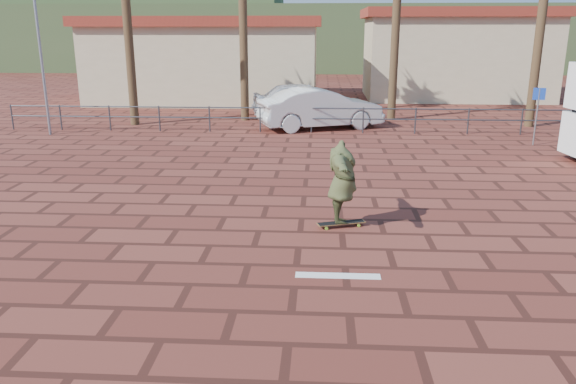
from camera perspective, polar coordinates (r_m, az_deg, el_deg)
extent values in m
plane|color=brown|center=(10.48, 1.07, -5.67)|extent=(120.00, 120.00, 0.00)
cube|color=white|center=(9.37, 5.09, -8.47)|extent=(1.40, 0.22, 0.01)
cylinder|color=#47494F|center=(25.23, -26.23, 6.84)|extent=(0.06, 0.06, 1.00)
cylinder|color=#47494F|center=(24.31, -22.09, 7.02)|extent=(0.06, 0.06, 1.00)
cylinder|color=#47494F|center=(23.52, -17.65, 7.18)|extent=(0.06, 0.06, 1.00)
cylinder|color=#47494F|center=(22.88, -12.93, 7.29)|extent=(0.06, 0.06, 1.00)
cylinder|color=#47494F|center=(22.41, -7.98, 7.36)|extent=(0.06, 0.06, 1.00)
cylinder|color=#47494F|center=(22.11, -2.84, 7.38)|extent=(0.06, 0.06, 1.00)
cylinder|color=#47494F|center=(21.98, 2.39, 7.33)|extent=(0.06, 0.06, 1.00)
cylinder|color=#47494F|center=(22.04, 7.64, 7.23)|extent=(0.06, 0.06, 1.00)
cylinder|color=#47494F|center=(22.27, 12.81, 7.06)|extent=(0.06, 0.06, 1.00)
cylinder|color=#47494F|center=(22.68, 17.84, 6.85)|extent=(0.06, 0.06, 1.00)
cylinder|color=#47494F|center=(23.26, 22.64, 6.60)|extent=(0.06, 0.06, 1.00)
cylinder|color=#47494F|center=(23.99, 27.18, 6.31)|extent=(0.06, 0.06, 1.00)
cylinder|color=#47494F|center=(21.91, 2.40, 8.50)|extent=(24.00, 0.05, 0.05)
cylinder|color=#47494F|center=(21.97, 2.39, 7.46)|extent=(24.00, 0.05, 0.05)
cylinder|color=gray|center=(23.17, -24.10, 15.14)|extent=(0.10, 0.10, 8.00)
cylinder|color=brown|center=(24.52, -15.88, 14.72)|extent=(0.36, 0.36, 7.00)
cylinder|color=brown|center=(24.94, -4.58, 16.66)|extent=(0.36, 0.36, 8.20)
cylinder|color=brown|center=(25.41, 10.80, 14.51)|extent=(0.36, 0.36, 6.50)
cylinder|color=brown|center=(25.23, 24.25, 14.88)|extent=(0.36, 0.36, 7.80)
cube|color=beige|center=(32.40, -8.16, 12.74)|extent=(12.00, 7.00, 4.00)
cube|color=maroon|center=(32.35, -8.32, 16.72)|extent=(12.60, 7.60, 0.50)
cube|color=beige|center=(34.60, 16.55, 12.88)|extent=(10.00, 6.00, 4.50)
cube|color=maroon|center=(34.57, 16.90, 17.01)|extent=(10.60, 6.60, 0.50)
cube|color=#384C28|center=(59.72, 3.16, 15.39)|extent=(70.00, 18.00, 6.00)
cube|color=#384C28|center=(69.42, -16.02, 15.76)|extent=(35.00, 14.00, 8.00)
cube|color=olive|center=(11.56, 5.42, -3.14)|extent=(1.03, 0.52, 0.02)
cube|color=black|center=(11.56, 5.42, -3.09)|extent=(0.99, 0.49, 0.00)
cube|color=silver|center=(11.46, 3.78, -3.42)|extent=(0.10, 0.17, 0.03)
cube|color=silver|center=(11.69, 7.02, -3.11)|extent=(0.10, 0.17, 0.03)
cylinder|color=#97D42D|center=(11.38, 3.93, -3.71)|extent=(0.07, 0.05, 0.06)
cylinder|color=#97D42D|center=(11.56, 3.62, -3.38)|extent=(0.07, 0.05, 0.06)
cylinder|color=#97D42D|center=(11.61, 7.20, -3.40)|extent=(0.07, 0.05, 0.06)
cylinder|color=#97D42D|center=(11.79, 6.84, -3.08)|extent=(0.07, 0.05, 0.06)
imported|color=#444A27|center=(11.30, 5.54, 1.01)|extent=(0.72, 2.14, 1.71)
imported|color=silver|center=(25.91, 1.62, 9.37)|extent=(5.00, 2.99, 1.59)
imported|color=silver|center=(22.92, 3.33, 8.48)|extent=(5.23, 3.35, 1.63)
cylinder|color=gray|center=(21.25, 23.91, 6.95)|extent=(0.05, 0.05, 1.95)
cube|color=#193FB2|center=(21.16, 24.16, 9.08)|extent=(0.40, 0.10, 0.40)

